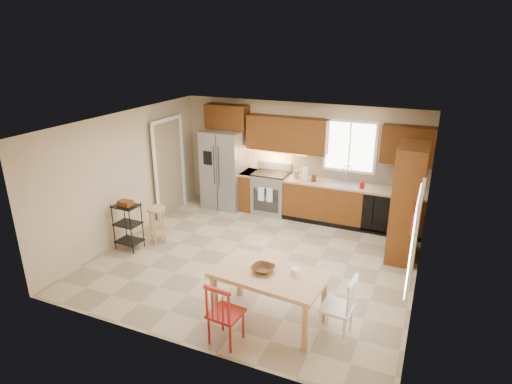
{
  "coord_description": "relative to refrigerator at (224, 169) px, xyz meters",
  "views": [
    {
      "loc": [
        2.75,
        -6.33,
        3.85
      ],
      "look_at": [
        -0.15,
        0.4,
        1.15
      ],
      "focal_mm": 30.0,
      "sensor_mm": 36.0,
      "label": 1
    }
  ],
  "objects": [
    {
      "name": "canister_wood",
      "position": [
        2.15,
        -0.0,
        0.06
      ],
      "size": [
        0.1,
        0.1,
        0.14
      ],
      "primitive_type": "cylinder",
      "color": "#522D15",
      "rests_on": "base_cabinet_run"
    },
    {
      "name": "dishwasher",
      "position": [
        3.55,
        -0.22,
        -0.46
      ],
      "size": [
        0.6,
        0.02,
        0.78
      ],
      "primitive_type": "cube",
      "color": "black",
      "rests_on": "floor"
    },
    {
      "name": "chair_white",
      "position": [
        3.54,
        -3.61,
        -0.46
      ],
      "size": [
        0.46,
        0.46,
        0.91
      ],
      "primitive_type": null,
      "rotation": [
        0.0,
        0.0,
        1.48
      ],
      "color": "white",
      "rests_on": "floor"
    },
    {
      "name": "base_cabinet_run",
      "position": [
        2.99,
        0.08,
        -0.46
      ],
      "size": [
        2.92,
        0.6,
        0.9
      ],
      "primitive_type": "cube",
      "color": "brown",
      "rests_on": "floor"
    },
    {
      "name": "wall_right",
      "position": [
        4.45,
        -2.12,
        0.34
      ],
      "size": [
        0.02,
        5.0,
        2.5
      ],
      "primitive_type": "cube",
      "color": "#CCB793",
      "rests_on": "ground"
    },
    {
      "name": "doorway",
      "position": [
        -0.97,
        -0.82,
        0.14
      ],
      "size": [
        0.04,
        0.95,
        2.1
      ],
      "primitive_type": "cube",
      "color": "#8C7A59",
      "rests_on": "wall_left"
    },
    {
      "name": "range_stove",
      "position": [
        1.15,
        0.06,
        -0.45
      ],
      "size": [
        0.76,
        0.63,
        0.92
      ],
      "primitive_type": "cube",
      "color": "gray",
      "rests_on": "floor"
    },
    {
      "name": "window_right",
      "position": [
        4.38,
        -3.27,
        0.54
      ],
      "size": [
        0.04,
        1.02,
        1.32
      ],
      "primitive_type": "cube",
      "color": "white",
      "rests_on": "wall_right"
    },
    {
      "name": "chair_red",
      "position": [
        2.24,
        -4.31,
        -0.46
      ],
      "size": [
        0.46,
        0.46,
        0.91
      ],
      "primitive_type": null,
      "rotation": [
        0.0,
        0.0,
        -0.09
      ],
      "color": "#A72319",
      "rests_on": "floor"
    },
    {
      "name": "pantry",
      "position": [
        4.13,
        -0.93,
        0.14
      ],
      "size": [
        0.5,
        0.95,
        2.1
      ],
      "primitive_type": "cube",
      "color": "brown",
      "rests_on": "floor"
    },
    {
      "name": "soap_bottle",
      "position": [
        3.18,
        -0.02,
        0.09
      ],
      "size": [
        0.09,
        0.09,
        0.19
      ],
      "primitive_type": "imported",
      "color": "#AC140B",
      "rests_on": "base_cabinet_run"
    },
    {
      "name": "refrigerator",
      "position": [
        0.0,
        0.0,
        0.0
      ],
      "size": [
        0.92,
        0.75,
        1.82
      ],
      "primitive_type": "cube",
      "color": "gray",
      "rests_on": "floor"
    },
    {
      "name": "fire_extinguisher",
      "position": [
        4.33,
        -1.98,
        0.19
      ],
      "size": [
        0.12,
        0.12,
        0.36
      ],
      "primitive_type": "cylinder",
      "color": "#AC140B",
      "rests_on": "wall_right"
    },
    {
      "name": "undercab_glow",
      "position": [
        1.15,
        0.17,
        0.52
      ],
      "size": [
        1.6,
        0.3,
        0.01
      ],
      "primitive_type": "cube",
      "color": "#FFBF66",
      "rests_on": "wall_back"
    },
    {
      "name": "wall_back",
      "position": [
        1.7,
        0.38,
        0.34
      ],
      "size": [
        5.5,
        0.02,
        2.5
      ],
      "primitive_type": "cube",
      "color": "#CCB793",
      "rests_on": "ground"
    },
    {
      "name": "upper_left_block",
      "position": [
        1.45,
        0.2,
        0.92
      ],
      "size": [
        1.8,
        0.35,
        0.75
      ],
      "primitive_type": "cube",
      "color": "#552C0E",
      "rests_on": "wall_back"
    },
    {
      "name": "window_back",
      "position": [
        2.8,
        0.35,
        0.74
      ],
      "size": [
        1.12,
        0.04,
        1.12
      ],
      "primitive_type": "cube",
      "color": "white",
      "rests_on": "wall_back"
    },
    {
      "name": "sink",
      "position": [
        2.8,
        0.08,
        -0.05
      ],
      "size": [
        0.62,
        0.46,
        0.16
      ],
      "primitive_type": "cube",
      "color": "gray",
      "rests_on": "base_cabinet_run"
    },
    {
      "name": "ceiling",
      "position": [
        1.7,
        -2.12,
        1.59
      ],
      "size": [
        5.5,
        5.0,
        0.02
      ],
      "primitive_type": "cube",
      "color": "silver",
      "rests_on": "ground"
    },
    {
      "name": "wall_left",
      "position": [
        -1.05,
        -2.12,
        0.34
      ],
      "size": [
        0.02,
        5.0,
        2.5
      ],
      "primitive_type": "cube",
      "color": "#CCB793",
      "rests_on": "ground"
    },
    {
      "name": "table_bowl",
      "position": [
        2.49,
        -3.66,
        -0.15
      ],
      "size": [
        0.34,
        0.34,
        0.08
      ],
      "primitive_type": "imported",
      "rotation": [
        0.0,
        0.0,
        -0.09
      ],
      "color": "#522D15",
      "rests_on": "dining_table"
    },
    {
      "name": "utility_cart",
      "position": [
        -0.67,
        -2.67,
        -0.45
      ],
      "size": [
        0.47,
        0.38,
        0.92
      ],
      "primitive_type": null,
      "rotation": [
        0.0,
        0.0,
        -0.04
      ],
      "color": "black",
      "rests_on": "floor"
    },
    {
      "name": "bar_stool",
      "position": [
        -0.32,
        -2.25,
        -0.54
      ],
      "size": [
        0.37,
        0.37,
        0.73
      ],
      "primitive_type": null,
      "rotation": [
        0.0,
        0.0,
        0.04
      ],
      "color": "tan",
      "rests_on": "floor"
    },
    {
      "name": "paper_towel",
      "position": [
        1.95,
        0.03,
        0.13
      ],
      "size": [
        0.12,
        0.12,
        0.28
      ],
      "primitive_type": "cylinder",
      "color": "white",
      "rests_on": "base_cabinet_run"
    },
    {
      "name": "dining_table",
      "position": [
        2.59,
        -3.66,
        -0.53
      ],
      "size": [
        1.62,
        1.01,
        0.75
      ],
      "primitive_type": null,
      "rotation": [
        0.0,
        0.0,
        -0.09
      ],
      "color": "tan",
      "rests_on": "floor"
    },
    {
      "name": "upper_right_block",
      "position": [
        3.95,
        0.2,
        0.92
      ],
      "size": [
        1.0,
        0.35,
        0.75
      ],
      "primitive_type": "cube",
      "color": "#552C0E",
      "rests_on": "wall_back"
    },
    {
      "name": "table_jar",
      "position": [
        2.93,
        -3.57,
        -0.12
      ],
      "size": [
        0.12,
        0.12,
        0.13
      ],
      "primitive_type": "cylinder",
      "rotation": [
        0.0,
        0.0,
        -0.09
      ],
      "color": "white",
      "rests_on": "dining_table"
    },
    {
      "name": "backsplash",
      "position": [
        2.99,
        0.36,
        0.27
      ],
      "size": [
        2.92,
        0.03,
        0.55
      ],
      "primitive_type": "cube",
      "color": "beige",
      "rests_on": "wall_back"
    },
    {
      "name": "wall_front",
      "position": [
        1.7,
        -4.62,
        0.34
      ],
      "size": [
        5.5,
        0.02,
        2.5
      ],
      "primitive_type": "cube",
      "color": "#CCB793",
      "rests_on": "ground"
    },
    {
      "name": "upper_over_fridge",
      "position": [
        0.0,
        0.2,
        1.19
      ],
      "size": [
        1.0,
        0.35,
        0.55
      ],
      "primitive_type": "cube",
      "color": "#552C0E",
      "rests_on": "wall_back"
    },
    {
      "name": "canister_steel",
      "position": [
        1.75,
        0.03,
        0.08
      ],
      "size": [
        0.11,
        0.11,
        0.18
      ],
      "primitive_type": "cylinder",
      "color": "gray",
      "rests_on": "base_cabinet_run"
    },
    {
      "name": "base_cabinet_narrow",
      "position": [
        0.6,
        0.08,
        -0.46
      ],
      "size": [
        0.3,
        0.6,
        0.9
      ],
      "primitive_type": "cube",
      "color": "brown",
      "rests_on": "floor"
    },
    {
      "name": "floor",
      "position": [
        1.7,
        -2.12,
        -0.91
      ],
      "size": [
        5.5,
        5.5,
        0.0
      ],
      "primitive_type": "plane",
      "color": "tan",
      "rests_on": "ground"
    }
  ]
}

